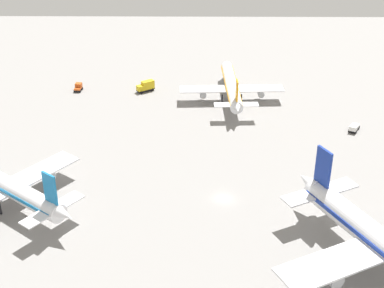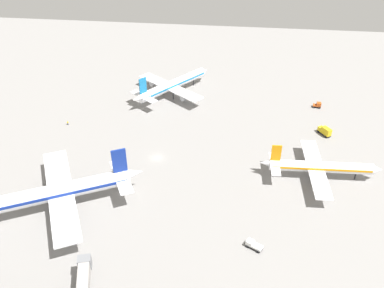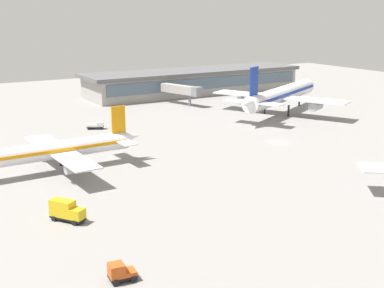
{
  "view_description": "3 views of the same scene",
  "coord_description": "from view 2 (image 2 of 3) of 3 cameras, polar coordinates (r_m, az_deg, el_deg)",
  "views": [
    {
      "loc": [
        -103.16,
        5.92,
        69.54
      ],
      "look_at": [
        18.97,
        7.11,
        3.32
      ],
      "focal_mm": 52.77,
      "sensor_mm": 36.0,
      "label": 1
    },
    {
      "loc": [
        25.62,
        -110.9,
        83.1
      ],
      "look_at": [
        11.72,
        4.75,
        3.49
      ],
      "focal_mm": 37.92,
      "sensor_mm": 36.0,
      "label": 2
    },
    {
      "loc": [
        81.56,
        96.15,
        31.43
      ],
      "look_at": [
        29.36,
        8.27,
        5.2
      ],
      "focal_mm": 49.11,
      "sensor_mm": 36.0,
      "label": 3
    }
  ],
  "objects": [
    {
      "name": "airplane_distant",
      "position": [
        178.47,
        -2.81,
        8.31
      ],
      "size": [
        31.6,
        37.23,
        13.42
      ],
      "rotation": [
        0.0,
        0.0,
        0.92
      ],
      "color": "white",
      "rests_on": "ground"
    },
    {
      "name": "ground",
      "position": [
        140.93,
        -4.97,
        -1.93
      ],
      "size": [
        288.0,
        288.0,
        0.0
      ],
      "primitive_type": "plane",
      "color": "gray"
    },
    {
      "name": "baggage_tug",
      "position": [
        177.81,
        17.26,
        5.26
      ],
      "size": [
        3.38,
        2.51,
        2.3
      ],
      "rotation": [
        0.0,
        0.0,
        6.18
      ],
      "color": "black",
      "rests_on": "ground"
    },
    {
      "name": "catering_truck",
      "position": [
        159.44,
        18.19,
        1.75
      ],
      "size": [
        4.69,
        5.71,
        3.3
      ],
      "rotation": [
        0.0,
        0.0,
        2.16
      ],
      "color": "black",
      "rests_on": "ground"
    },
    {
      "name": "pushback_tractor",
      "position": [
        111.07,
        8.64,
        -13.87
      ],
      "size": [
        4.78,
        3.77,
        1.9
      ],
      "rotation": [
        0.0,
        0.0,
        2.65
      ],
      "color": "black",
      "rests_on": "ground"
    },
    {
      "name": "ground_crew_worker",
      "position": [
        165.3,
        -17.07,
        2.86
      ],
      "size": [
        0.53,
        0.53,
        1.67
      ],
      "rotation": [
        0.0,
        0.0,
        2.47
      ],
      "color": "#1E2338",
      "rests_on": "ground"
    },
    {
      "name": "airplane_at_gate",
      "position": [
        135.47,
        17.49,
        -3.08
      ],
      "size": [
        38.78,
        31.08,
        11.8
      ],
      "rotation": [
        0.0,
        0.0,
        0.04
      ],
      "color": "white",
      "rests_on": "ground"
    },
    {
      "name": "jet_bridge",
      "position": [
        99.73,
        -15.04,
        -18.8
      ],
      "size": [
        7.59,
        17.1,
        6.74
      ],
      "rotation": [
        0.0,
        0.0,
        1.86
      ],
      "color": "#9E9993",
      "rests_on": "ground"
    },
    {
      "name": "airplane_taxiing",
      "position": [
        123.71,
        -18.78,
        -6.49
      ],
      "size": [
        49.26,
        41.02,
        16.21
      ],
      "rotation": [
        0.0,
        0.0,
        3.61
      ],
      "color": "white",
      "rests_on": "ground"
    }
  ]
}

